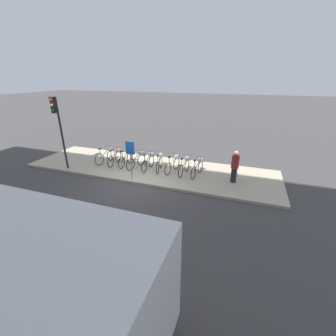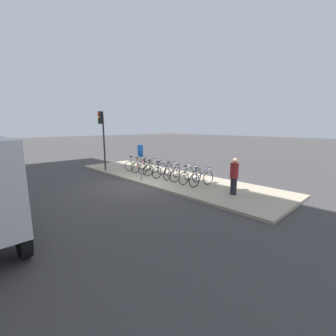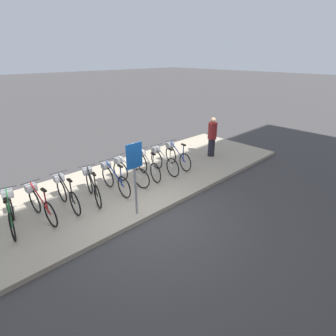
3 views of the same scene
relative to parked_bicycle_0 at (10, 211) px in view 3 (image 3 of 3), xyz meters
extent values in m
plane|color=#423F3F|center=(2.63, -1.82, -0.54)|extent=(120.00, 120.00, 0.00)
cube|color=#B7A88E|center=(2.63, 0.06, -0.48)|extent=(13.36, 3.76, 0.12)
torus|color=black|center=(-0.12, -0.52, -0.10)|extent=(0.18, 0.63, 0.64)
torus|color=black|center=(0.08, 0.33, -0.10)|extent=(0.18, 0.63, 0.64)
cylinder|color=#267238|center=(-0.02, -0.09, 0.16)|extent=(0.24, 0.88, 0.54)
cylinder|color=#267238|center=(-0.10, -0.40, 0.19)|extent=(0.04, 0.04, 0.57)
cube|color=black|center=(-0.10, -0.40, 0.50)|extent=(0.11, 0.21, 0.04)
cylinder|color=#262626|center=(0.08, 0.33, 0.44)|extent=(0.45, 0.13, 0.02)
cube|color=gray|center=(0.09, 0.38, 0.26)|extent=(0.28, 0.25, 0.18)
torus|color=black|center=(0.65, -0.61, -0.10)|extent=(0.08, 0.64, 0.64)
torus|color=black|center=(0.60, 0.27, -0.10)|extent=(0.08, 0.64, 0.64)
cylinder|color=red|center=(0.63, -0.17, 0.16)|extent=(0.09, 0.89, 0.54)
cylinder|color=red|center=(0.65, -0.49, 0.19)|extent=(0.03, 0.03, 0.57)
cube|color=black|center=(0.65, -0.49, 0.50)|extent=(0.08, 0.20, 0.04)
cylinder|color=#262626|center=(0.60, 0.27, 0.44)|extent=(0.46, 0.05, 0.02)
cube|color=gray|center=(0.59, 0.31, 0.26)|extent=(0.25, 0.22, 0.18)
torus|color=black|center=(1.28, -0.54, -0.10)|extent=(0.06, 0.64, 0.64)
torus|color=black|center=(1.32, 0.34, -0.10)|extent=(0.06, 0.64, 0.64)
cylinder|color=black|center=(1.30, -0.10, 0.16)|extent=(0.07, 0.89, 0.54)
cylinder|color=black|center=(1.28, -0.42, 0.19)|extent=(0.03, 0.03, 0.57)
cube|color=black|center=(1.28, -0.42, 0.50)|extent=(0.08, 0.20, 0.04)
cylinder|color=#262626|center=(1.32, 0.34, 0.44)|extent=(0.46, 0.04, 0.02)
cube|color=gray|center=(1.32, 0.39, 0.26)|extent=(0.25, 0.21, 0.18)
torus|color=black|center=(1.86, -0.62, -0.10)|extent=(0.19, 0.63, 0.64)
torus|color=black|center=(2.07, 0.23, -0.10)|extent=(0.19, 0.63, 0.64)
cylinder|color=black|center=(1.97, -0.19, 0.16)|extent=(0.25, 0.87, 0.54)
cylinder|color=black|center=(1.89, -0.50, 0.19)|extent=(0.04, 0.04, 0.57)
cube|color=black|center=(1.89, -0.50, 0.50)|extent=(0.12, 0.21, 0.04)
cylinder|color=#262626|center=(2.07, 0.23, 0.44)|extent=(0.45, 0.14, 0.02)
cube|color=gray|center=(2.09, 0.28, 0.26)|extent=(0.28, 0.25, 0.18)
torus|color=black|center=(2.66, -0.65, -0.10)|extent=(0.05, 0.64, 0.64)
torus|color=black|center=(2.68, 0.23, -0.10)|extent=(0.05, 0.64, 0.64)
cylinder|color=navy|center=(2.67, -0.21, 0.16)|extent=(0.06, 0.89, 0.54)
cylinder|color=navy|center=(2.66, -0.52, 0.19)|extent=(0.03, 0.03, 0.57)
cube|color=black|center=(2.66, -0.52, 0.50)|extent=(0.08, 0.20, 0.04)
cylinder|color=#262626|center=(2.68, 0.23, 0.44)|extent=(0.46, 0.04, 0.02)
cube|color=gray|center=(2.68, 0.28, 0.26)|extent=(0.25, 0.21, 0.18)
torus|color=black|center=(3.35, -0.54, -0.10)|extent=(0.15, 0.64, 0.64)
torus|color=black|center=(3.20, 0.33, -0.10)|extent=(0.15, 0.64, 0.64)
cylinder|color=beige|center=(3.28, -0.11, 0.16)|extent=(0.19, 0.89, 0.54)
cylinder|color=beige|center=(3.33, -0.42, 0.19)|extent=(0.04, 0.04, 0.57)
cube|color=black|center=(3.33, -0.42, 0.50)|extent=(0.10, 0.21, 0.04)
cylinder|color=#262626|center=(3.20, 0.33, 0.44)|extent=(0.46, 0.10, 0.02)
cube|color=gray|center=(3.19, 0.37, 0.26)|extent=(0.27, 0.24, 0.18)
torus|color=black|center=(3.91, -0.53, -0.10)|extent=(0.16, 0.64, 0.64)
torus|color=black|center=(4.08, 0.33, -0.10)|extent=(0.16, 0.64, 0.64)
cylinder|color=silver|center=(3.99, -0.10, 0.16)|extent=(0.20, 0.88, 0.54)
cylinder|color=silver|center=(3.93, -0.41, 0.19)|extent=(0.04, 0.04, 0.57)
cube|color=black|center=(3.93, -0.41, 0.50)|extent=(0.11, 0.21, 0.04)
cylinder|color=#262626|center=(4.08, 0.33, 0.44)|extent=(0.46, 0.11, 0.02)
cube|color=gray|center=(4.09, 0.38, 0.26)|extent=(0.27, 0.24, 0.18)
torus|color=black|center=(4.59, -0.60, -0.10)|extent=(0.09, 0.64, 0.64)
torus|color=black|center=(4.67, 0.27, -0.10)|extent=(0.09, 0.64, 0.64)
cylinder|color=beige|center=(4.63, -0.16, 0.16)|extent=(0.11, 0.89, 0.54)
cylinder|color=beige|center=(4.60, -0.48, 0.19)|extent=(0.03, 0.03, 0.57)
cube|color=black|center=(4.60, -0.48, 0.50)|extent=(0.09, 0.21, 0.04)
cylinder|color=#262626|center=(4.67, 0.27, 0.44)|extent=(0.46, 0.07, 0.02)
cube|color=gray|center=(4.67, 0.32, 0.26)|extent=(0.26, 0.22, 0.18)
torus|color=black|center=(5.22, -0.57, -0.10)|extent=(0.14, 0.64, 0.64)
torus|color=black|center=(5.36, 0.29, -0.10)|extent=(0.14, 0.64, 0.64)
cylinder|color=navy|center=(5.29, -0.14, 0.16)|extent=(0.18, 0.89, 0.54)
cylinder|color=navy|center=(5.24, -0.45, 0.19)|extent=(0.04, 0.04, 0.57)
cube|color=black|center=(5.24, -0.45, 0.50)|extent=(0.10, 0.21, 0.04)
cylinder|color=#262626|center=(5.36, 0.29, 0.44)|extent=(0.46, 0.10, 0.02)
cube|color=gray|center=(5.37, 0.34, 0.26)|extent=(0.27, 0.24, 0.18)
cylinder|color=#23232D|center=(7.05, -0.26, -0.07)|extent=(0.26, 0.26, 0.70)
cylinder|color=maroon|center=(7.05, -0.26, 0.59)|extent=(0.34, 0.34, 0.62)
sphere|color=tan|center=(7.05, -0.26, 1.01)|extent=(0.20, 0.20, 0.20)
cylinder|color=#99999E|center=(2.42, -1.52, 0.51)|extent=(0.06, 0.06, 1.86)
cube|color=#1959B2|center=(2.42, -1.54, 1.14)|extent=(0.44, 0.03, 0.60)
camera|label=1|loc=(7.35, -10.23, 4.19)|focal=24.00mm
camera|label=2|loc=(11.67, -8.42, 2.36)|focal=24.00mm
camera|label=3|loc=(-0.89, -6.14, 3.27)|focal=28.00mm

